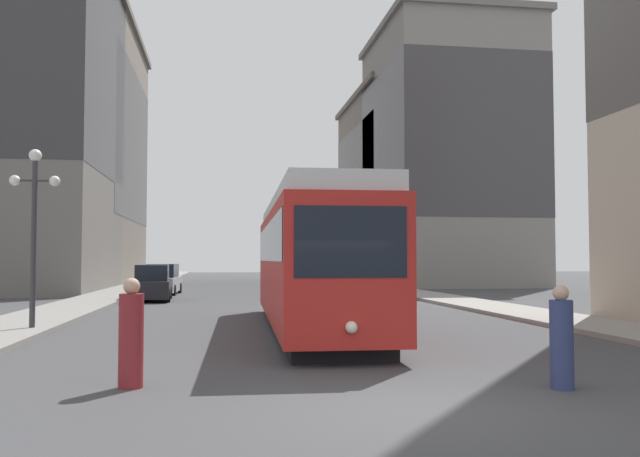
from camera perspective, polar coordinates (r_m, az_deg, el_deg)
The scene contains 14 objects.
ground_plane at distance 9.70m, azimuth 7.62°, elevation -15.15°, with size 200.00×200.00×0.00m, color #424244.
sidewalk_left at distance 49.53m, azimuth -15.68°, elevation -4.90°, with size 2.82×120.00×0.15m, color gray.
sidewalk_right at distance 50.44m, azimuth 4.58°, elevation -4.95°, with size 2.82×120.00×0.15m, color gray.
streetcar at distance 20.02m, azimuth -0.76°, elevation -2.66°, with size 3.02×14.64×3.89m.
transit_bus at distance 36.88m, azimuth 0.48°, elevation -2.90°, with size 2.67×12.29×3.45m.
parked_car_left_near at distance 35.09m, azimuth -14.17°, elevation -4.63°, with size 2.05×4.90×1.82m.
parked_car_left_mid at distance 41.21m, azimuth -13.32°, elevation -4.33°, with size 2.07×5.06×1.82m.
pedestrian_crossing_near at distance 11.65m, azimuth 19.98°, elevation -9.00°, with size 0.38×0.38×1.68m.
pedestrian_crossing_far at distance 11.49m, azimuth -15.87°, elevation -8.88°, with size 0.40×0.40×1.80m.
lamp_post_left_near at distance 20.93m, azimuth -23.27°, elevation 1.54°, with size 1.41×0.36×5.15m.
building_left_corner at distance 49.86m, azimuth -25.74°, elevation 13.70°, with size 14.38×15.77×30.86m.
building_left_midblock at distance 61.86m, azimuth -21.70°, elevation 6.25°, with size 13.68×21.36×22.32m.
building_right_midblock at distance 56.07m, azimuth 10.87°, elevation 6.31°, with size 11.86×14.61×20.99m.
building_right_far at distance 66.29m, azimuth 7.61°, elevation 3.57°, with size 11.63×17.83×18.03m.
Camera 1 is at (-2.61, -9.10, 2.10)m, focal length 37.38 mm.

